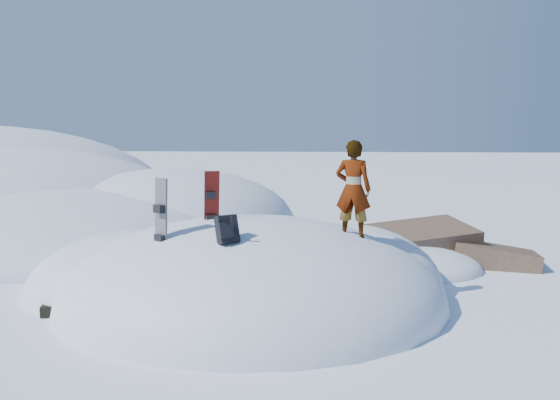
# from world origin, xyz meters

# --- Properties ---
(ground) EXTENTS (120.00, 120.00, 0.00)m
(ground) POSITION_xyz_m (0.00, 0.00, 0.00)
(ground) COLOR white
(ground) RESTS_ON ground
(snow_mound) EXTENTS (8.00, 6.00, 3.00)m
(snow_mound) POSITION_xyz_m (-0.17, 0.24, 0.00)
(snow_mound) COLOR silver
(snow_mound) RESTS_ON ground
(snow_ridge) EXTENTS (21.50, 18.50, 6.40)m
(snow_ridge) POSITION_xyz_m (-10.43, 9.85, 0.00)
(snow_ridge) COLOR silver
(snow_ridge) RESTS_ON ground
(rock_outcrop) EXTENTS (4.68, 4.41, 1.68)m
(rock_outcrop) POSITION_xyz_m (3.72, 3.01, 0.01)
(rock_outcrop) COLOR brown
(rock_outcrop) RESTS_ON ground
(snowboard_red) EXTENTS (0.33, 0.30, 1.44)m
(snowboard_red) POSITION_xyz_m (-0.73, 0.11, 1.63)
(snowboard_red) COLOR #AD1309
(snowboard_red) RESTS_ON snow_mound
(snowboard_dark) EXTENTS (0.30, 0.31, 1.64)m
(snowboard_dark) POSITION_xyz_m (-1.36, -0.92, 1.49)
(snowboard_dark) COLOR black
(snowboard_dark) RESTS_ON snow_mound
(backpack) EXTENTS (0.45, 0.49, 0.52)m
(backpack) POSITION_xyz_m (-0.21, -1.30, 1.53)
(backpack) COLOR black
(backpack) RESTS_ON snow_mound
(gear_pile) EXTENTS (0.85, 0.66, 0.22)m
(gear_pile) POSITION_xyz_m (-3.01, -0.92, 0.11)
(gear_pile) COLOR black
(gear_pile) RESTS_ON ground
(person) EXTENTS (0.70, 0.55, 1.69)m
(person) POSITION_xyz_m (1.79, -0.16, 2.05)
(person) COLOR slate
(person) RESTS_ON snow_mound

